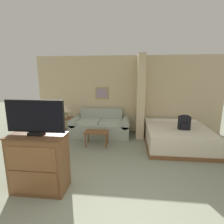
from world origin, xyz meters
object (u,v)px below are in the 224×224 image
(couch, at_px, (100,126))
(table_lamp, at_px, (65,109))
(bed, at_px, (176,136))
(tv, at_px, (35,118))
(coffee_table, at_px, (97,133))
(backpack, at_px, (184,122))
(tv_dresser, at_px, (39,163))

(couch, xyz_separation_m, table_lamp, (-1.14, -0.06, 0.57))
(table_lamp, distance_m, bed, 3.52)
(tv, bearing_deg, bed, 39.25)
(couch, distance_m, coffee_table, 0.87)
(couch, distance_m, tv, 3.11)
(coffee_table, bearing_deg, table_lamp, 145.81)
(coffee_table, xyz_separation_m, backpack, (2.36, 0.03, 0.39))
(coffee_table, height_order, backpack, backpack)
(backpack, bearing_deg, couch, 160.84)
(table_lamp, bearing_deg, couch, 3.12)
(tv, bearing_deg, coffee_table, 73.73)
(table_lamp, height_order, tv_dresser, table_lamp)
(couch, xyz_separation_m, bed, (2.29, -0.59, -0.04))
(table_lamp, distance_m, backpack, 3.63)
(couch, height_order, table_lamp, table_lamp)
(bed, bearing_deg, table_lamp, 171.33)
(table_lamp, distance_m, tv_dresser, 2.93)
(backpack, bearing_deg, tv_dresser, -144.98)
(coffee_table, bearing_deg, bed, 7.19)
(coffee_table, relative_size, tv_dresser, 0.65)
(coffee_table, bearing_deg, tv, -106.27)
(couch, height_order, coffee_table, couch)
(table_lamp, distance_m, tv, 2.93)
(tv_dresser, bearing_deg, coffee_table, 73.74)
(couch, relative_size, table_lamp, 4.54)
(coffee_table, distance_m, backpack, 2.39)
(coffee_table, bearing_deg, couch, 93.15)
(tv, relative_size, bed, 0.50)
(coffee_table, height_order, table_lamp, table_lamp)
(tv_dresser, height_order, bed, tv_dresser)
(coffee_table, xyz_separation_m, tv, (-0.59, -2.04, 0.93))
(backpack, bearing_deg, table_lamp, 167.68)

